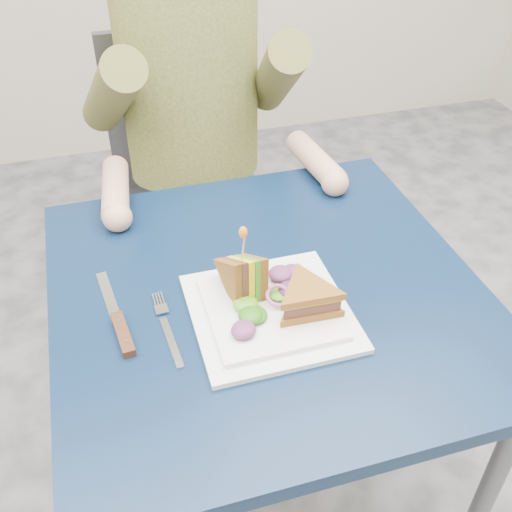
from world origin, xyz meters
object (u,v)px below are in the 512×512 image
object	(u,v)px
sandwich_flat	(307,298)
fork	(168,330)
plate	(270,311)
table	(267,319)
diner	(189,61)
knife	(120,326)
sandwich_upright	(244,277)
chair	(191,174)

from	to	relation	value
sandwich_flat	fork	world-z (taller)	sandwich_flat
plate	table	bearing A→B (deg)	76.83
diner	knife	size ratio (longest dim) A/B	3.36
plate	fork	distance (m)	0.17
table	diner	xyz separation A→B (m)	(-0.00, 0.63, 0.26)
diner	fork	xyz separation A→B (m)	(-0.19, -0.69, -0.18)
sandwich_flat	knife	world-z (taller)	sandwich_flat
diner	sandwich_upright	bearing A→B (deg)	-94.24
chair	sandwich_flat	distance (m)	0.87
knife	chair	bearing A→B (deg)	71.36
sandwich_flat	fork	distance (m)	0.23
fork	diner	bearing A→B (deg)	74.77
chair	sandwich_upright	size ratio (longest dim) A/B	7.42
table	plate	bearing A→B (deg)	-103.17
chair	plate	bearing A→B (deg)	-91.13
fork	plate	bearing A→B (deg)	-3.45
knife	fork	bearing A→B (deg)	-19.92
chair	fork	size ratio (longest dim) A/B	5.18
chair	plate	distance (m)	0.84
table	plate	world-z (taller)	plate
knife	sandwich_upright	bearing A→B (deg)	2.14
chair	sandwich_upright	xyz separation A→B (m)	(-0.05, -0.77, 0.24)
sandwich_upright	knife	distance (m)	0.22
table	sandwich_flat	xyz separation A→B (m)	(0.04, -0.09, 0.12)
table	fork	world-z (taller)	fork
chair	fork	bearing A→B (deg)	-103.18
chair	knife	xyz separation A→B (m)	(-0.26, -0.77, 0.20)
diner	sandwich_flat	size ratio (longest dim) A/B	5.68
plate	knife	world-z (taller)	plate
chair	diner	world-z (taller)	diner
table	sandwich_flat	distance (m)	0.16
plate	knife	distance (m)	0.25
sandwich_upright	sandwich_flat	bearing A→B (deg)	-38.66
sandwich_upright	fork	world-z (taller)	sandwich_upright
chair	table	bearing A→B (deg)	-90.00
table	fork	size ratio (longest dim) A/B	4.18
sandwich_upright	fork	xyz separation A→B (m)	(-0.14, -0.03, -0.05)
sandwich_flat	sandwich_upright	bearing A→B (deg)	141.34
sandwich_flat	knife	size ratio (longest dim) A/B	0.59
plate	fork	size ratio (longest dim) A/B	1.45
fork	knife	xyz separation A→B (m)	(-0.07, 0.03, 0.00)
chair	sandwich_flat	xyz separation A→B (m)	(0.04, -0.84, 0.23)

